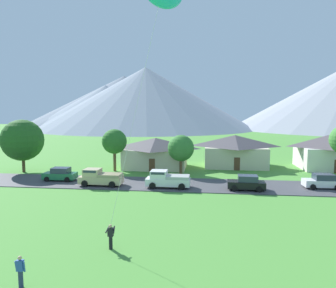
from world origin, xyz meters
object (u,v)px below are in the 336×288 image
at_px(house_right_center, 235,150).
at_px(tree_near_left, 22,140).
at_px(house_left_center, 328,151).
at_px(watcher_person, 20,271).
at_px(tree_left_of_center, 181,148).
at_px(parked_car_green_mid_west, 60,174).
at_px(pickup_truck_sand_east_side, 100,177).
at_px(parked_car_white_mid_east, 322,181).
at_px(house_leftmost, 156,152).
at_px(pickup_truck_white_west_side, 167,179).
at_px(parked_car_black_west_end, 247,183).
at_px(tree_right_of_center, 114,142).

xyz_separation_m(house_right_center, tree_near_left, (-31.83, -8.94, 2.12)).
distance_m(house_left_center, watcher_person, 46.93).
bearing_deg(tree_left_of_center, parked_car_green_mid_west, -157.13).
relative_size(parked_car_green_mid_west, pickup_truck_sand_east_side, 0.81).
bearing_deg(tree_left_of_center, parked_car_white_mid_east, -21.31).
height_order(house_leftmost, parked_car_green_mid_west, house_leftmost).
xyz_separation_m(house_leftmost, parked_car_green_mid_west, (-10.87, -10.96, -1.64)).
bearing_deg(parked_car_white_mid_east, pickup_truck_white_west_side, -174.30).
height_order(tree_near_left, watcher_person, tree_near_left).
distance_m(parked_car_black_west_end, parked_car_white_mid_east, 9.15).
distance_m(pickup_truck_white_west_side, pickup_truck_sand_east_side, 8.23).
xyz_separation_m(tree_near_left, parked_car_black_west_end, (31.69, -7.09, -3.93)).
height_order(house_right_center, parked_car_black_west_end, house_right_center).
bearing_deg(house_right_center, pickup_truck_white_west_side, -120.38).
relative_size(house_leftmost, house_right_center, 0.98).
distance_m(house_leftmost, house_left_center, 27.36).
height_order(tree_right_of_center, pickup_truck_white_west_side, tree_right_of_center).
height_order(house_leftmost, tree_near_left, tree_near_left).
height_order(pickup_truck_white_west_side, watcher_person, pickup_truck_white_west_side).
relative_size(house_leftmost, parked_car_white_mid_east, 2.45).
height_order(house_right_center, tree_left_of_center, tree_left_of_center).
distance_m(tree_near_left, parked_car_green_mid_west, 10.33).
bearing_deg(watcher_person, house_right_center, 69.11).
relative_size(house_leftmost, house_left_center, 1.13).
bearing_deg(house_left_center, watcher_person, -127.82).
relative_size(house_left_center, parked_car_black_west_end, 2.16).
bearing_deg(parked_car_black_west_end, pickup_truck_sand_east_side, 179.51).
xyz_separation_m(parked_car_black_west_end, pickup_truck_white_west_side, (-9.22, 0.06, 0.19)).
xyz_separation_m(house_right_center, pickup_truck_white_west_side, (-9.36, -15.97, -1.62)).
xyz_separation_m(house_leftmost, watcher_person, (-1.50, -34.53, -1.63)).
distance_m(parked_car_black_west_end, parked_car_green_mid_west, 23.62).
xyz_separation_m(house_right_center, parked_car_black_west_end, (-0.14, -16.03, -1.81)).
relative_size(tree_right_of_center, parked_car_white_mid_east, 1.51).
height_order(house_right_center, parked_car_green_mid_west, house_right_center).
bearing_deg(pickup_truck_sand_east_side, house_right_center, 42.07).
bearing_deg(parked_car_green_mid_west, pickup_truck_sand_east_side, -18.08).
height_order(parked_car_white_mid_east, pickup_truck_sand_east_side, pickup_truck_sand_east_side).
distance_m(house_right_center, tree_left_of_center, 11.26).
bearing_deg(pickup_truck_white_west_side, parked_car_white_mid_east, 5.70).
height_order(tree_left_of_center, parked_car_green_mid_west, tree_left_of_center).
bearing_deg(parked_car_white_mid_east, tree_left_of_center, 158.69).
distance_m(house_right_center, pickup_truck_white_west_side, 18.58).
distance_m(house_right_center, parked_car_white_mid_east, 16.77).
bearing_deg(house_right_center, pickup_truck_sand_east_side, -137.93).
height_order(house_leftmost, tree_right_of_center, tree_right_of_center).
height_order(house_left_center, pickup_truck_sand_east_side, house_left_center).
height_order(house_right_center, pickup_truck_sand_east_side, house_right_center).
bearing_deg(tree_left_of_center, tree_near_left, -176.36).
relative_size(house_leftmost, tree_near_left, 1.32).
relative_size(house_leftmost, parked_car_green_mid_west, 2.45).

